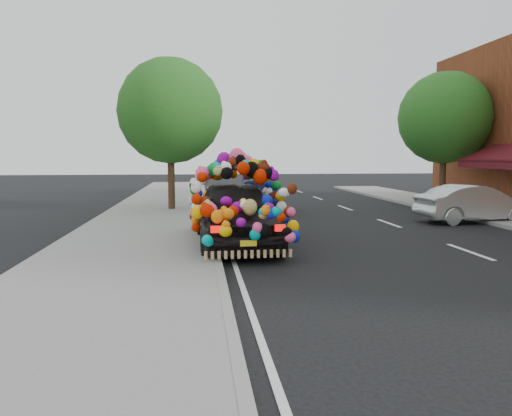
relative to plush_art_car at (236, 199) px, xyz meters
The scene contains 9 objects.
ground 2.64m from the plush_art_car, 40.23° to the right, with size 100.00×100.00×0.00m, color black.
sidewalk 3.13m from the plush_art_car, 148.66° to the right, with size 4.00×60.00×0.12m, color gray.
kerb 1.97m from the plush_art_car, 109.86° to the right, with size 0.15×60.00×0.13m, color gray.
lane_markings 5.73m from the plush_art_car, 15.74° to the right, with size 6.00×50.00×0.01m, color silver, non-canonical shape.
tree_near_sidewalk 8.70m from the plush_art_car, 104.07° to the left, with size 4.20×4.20×6.13m.
tree_far_b 13.24m from the plush_art_car, 40.86° to the left, with size 4.00×4.00×5.90m.
plush_art_car is the anchor object (origin of this frame).
navy_sedan 7.03m from the plush_art_car, 78.20° to the left, with size 1.87×4.59×1.33m, color black.
silver_hatchback 9.03m from the plush_art_car, 21.94° to the left, with size 1.35×3.88×1.28m, color #B4B8BB.
Camera 1 is at (-2.75, -10.90, 2.26)m, focal length 35.00 mm.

